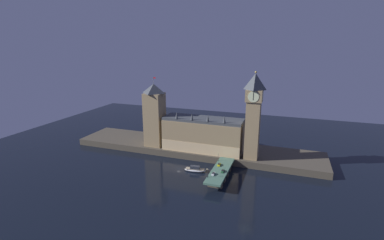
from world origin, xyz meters
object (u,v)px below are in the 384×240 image
object	(u,v)px
car_northbound_trail	(213,174)
street_lamp_near	(207,172)
car_northbound_lead	(219,165)
clock_tower	(253,114)
car_southbound_lead	(223,171)
victoria_tower	(155,115)
pedestrian_near_rail	(208,176)
boat_upstream	(195,169)
street_lamp_far	(218,155)

from	to	relation	value
car_northbound_trail	street_lamp_near	xyz separation A→B (m)	(-2.93, -4.92, 3.19)
car_northbound_lead	clock_tower	bearing A→B (deg)	52.17
car_southbound_lead	car_northbound_lead	bearing A→B (deg)	117.57
victoria_tower	clock_tower	bearing A→B (deg)	-1.65
street_lamp_near	clock_tower	bearing A→B (deg)	64.06
pedestrian_near_rail	boat_upstream	size ratio (longest dim) A/B	0.10
clock_tower	street_lamp_far	bearing A→B (deg)	-143.05
car_northbound_lead	boat_upstream	distance (m)	19.05
victoria_tower	street_lamp_far	size ratio (longest dim) A/B	8.99
pedestrian_near_rail	car_northbound_trail	bearing A→B (deg)	61.33
car_northbound_trail	victoria_tower	bearing A→B (deg)	146.36
clock_tower	boat_upstream	xyz separation A→B (m)	(-37.68, -27.49, -40.05)
clock_tower	car_northbound_lead	world-z (taller)	clock_tower
car_northbound_lead	victoria_tower	bearing A→B (deg)	157.20
victoria_tower	pedestrian_near_rail	size ratio (longest dim) A/B	37.15
pedestrian_near_rail	street_lamp_far	size ratio (longest dim) A/B	0.24
boat_upstream	pedestrian_near_rail	bearing A→B (deg)	-50.25
pedestrian_near_rail	street_lamp_near	bearing A→B (deg)	-142.70
clock_tower	street_lamp_far	world-z (taller)	clock_tower
car_northbound_lead	street_lamp_far	size ratio (longest dim) A/B	0.68
clock_tower	pedestrian_near_rail	distance (m)	61.49
victoria_tower	street_lamp_far	xyz separation A→B (m)	(63.16, -19.45, -22.26)
car_northbound_trail	street_lamp_near	distance (m)	6.55
victoria_tower	street_lamp_near	size ratio (longest dim) A/B	9.87
victoria_tower	car_southbound_lead	size ratio (longest dim) A/B	12.93
car_southbound_lead	pedestrian_near_rail	bearing A→B (deg)	-124.26
victoria_tower	car_southbound_lead	xyz separation A→B (m)	(71.14, -37.46, -25.86)
street_lamp_near	boat_upstream	world-z (taller)	street_lamp_near
car_southbound_lead	street_lamp_far	xyz separation A→B (m)	(-7.98, 18.01, 3.60)
boat_upstream	car_northbound_lead	bearing A→B (deg)	6.89
pedestrian_near_rail	victoria_tower	bearing A→B (deg)	142.60
pedestrian_near_rail	clock_tower	bearing A→B (deg)	64.32
car_southbound_lead	street_lamp_near	distance (m)	14.31
car_northbound_trail	pedestrian_near_rail	xyz separation A→B (m)	(-2.53, -4.62, 0.17)
victoria_tower	pedestrian_near_rail	xyz separation A→B (m)	(63.56, -48.59, -25.64)
victoria_tower	street_lamp_near	world-z (taller)	victoria_tower
clock_tower	victoria_tower	world-z (taller)	clock_tower
street_lamp_near	pedestrian_near_rail	bearing A→B (deg)	37.30
clock_tower	boat_upstream	distance (m)	61.48
car_northbound_trail	pedestrian_near_rail	bearing A→B (deg)	-118.67
street_lamp_far	car_northbound_trail	bearing A→B (deg)	-83.19
victoria_tower	street_lamp_far	distance (m)	69.74
car_northbound_trail	street_lamp_far	size ratio (longest dim) A/B	0.64
boat_upstream	car_northbound_trail	bearing A→B (deg)	-37.86
car_northbound_lead	street_lamp_far	world-z (taller)	street_lamp_far
street_lamp_near	car_southbound_lead	bearing A→B (deg)	55.09
car_northbound_trail	car_southbound_lead	xyz separation A→B (m)	(5.05, 6.51, -0.04)
clock_tower	pedestrian_near_rail	bearing A→B (deg)	-115.68
car_southbound_lead	pedestrian_near_rail	distance (m)	13.47
clock_tower	car_northbound_trail	xyz separation A→B (m)	(-19.66, -41.50, -34.25)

